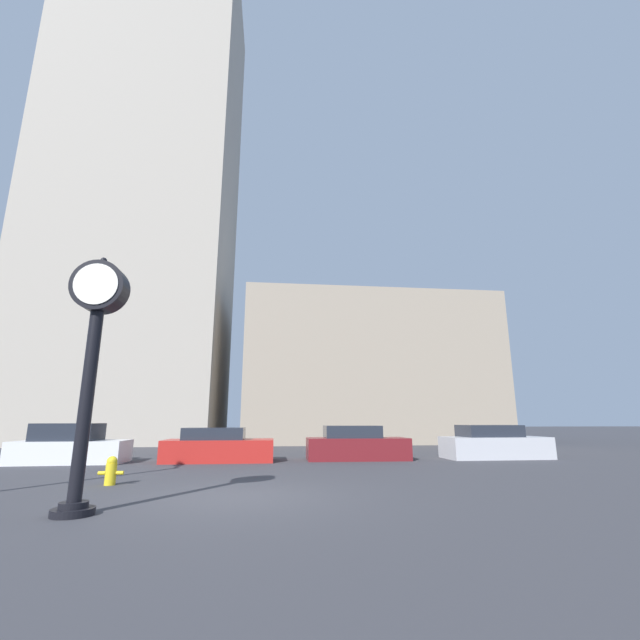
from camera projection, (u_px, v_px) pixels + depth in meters
ground_plane at (235, 497)px, 8.87m from camera, size 200.00×200.00×0.00m
building_tall_tower at (148, 187)px, 35.72m from camera, size 13.71×12.00×41.19m
building_storefront_row at (363, 372)px, 34.16m from camera, size 18.26×12.00×10.59m
street_clock at (94, 340)px, 7.83m from camera, size 0.96×0.69×4.60m
car_white at (71, 446)px, 16.05m from camera, size 3.93×2.03×1.45m
car_red at (218, 447)px, 16.68m from camera, size 4.18×1.95×1.28m
car_maroon at (356, 445)px, 17.45m from camera, size 4.13×1.82×1.35m
car_silver at (494, 444)px, 18.04m from camera, size 4.30×1.84×1.37m
fire_hydrant_near at (111, 470)px, 10.60m from camera, size 0.60×0.26×0.69m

